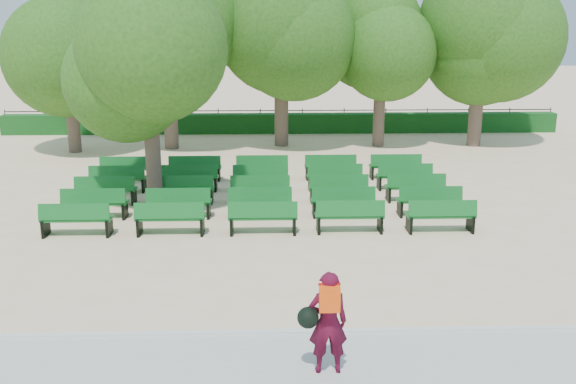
{
  "coord_description": "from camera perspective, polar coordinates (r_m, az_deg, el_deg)",
  "views": [
    {
      "loc": [
        -0.68,
        -16.02,
        5.12
      ],
      "look_at": [
        -0.19,
        -1.0,
        1.1
      ],
      "focal_mm": 40.0,
      "sensor_mm": 36.0,
      "label": 1
    }
  ],
  "objects": [
    {
      "name": "ground",
      "position": [
        16.83,
        0.53,
        -2.73
      ],
      "size": [
        120.0,
        120.0,
        0.0
      ],
      "primitive_type": "plane",
      "color": "beige"
    },
    {
      "name": "paving",
      "position": [
        10.03,
        2.34,
        -15.51
      ],
      "size": [
        30.0,
        2.2,
        0.06
      ],
      "primitive_type": "cube",
      "color": "#B9BAB5",
      "rests_on": "ground"
    },
    {
      "name": "curb",
      "position": [
        11.03,
        1.9,
        -12.4
      ],
      "size": [
        30.0,
        0.12,
        0.1
      ],
      "primitive_type": "cube",
      "color": "silver",
      "rests_on": "ground"
    },
    {
      "name": "hedge",
      "position": [
        30.39,
        -0.57,
        6.13
      ],
      "size": [
        26.0,
        0.7,
        0.9
      ],
      "primitive_type": "cube",
      "color": "#14501A",
      "rests_on": "ground"
    },
    {
      "name": "fence",
      "position": [
        30.86,
        -0.59,
        5.42
      ],
      "size": [
        26.0,
        0.1,
        1.02
      ],
      "primitive_type": null,
      "color": "black",
      "rests_on": "ground"
    },
    {
      "name": "tree_line",
      "position": [
        26.53,
        -0.37,
        3.84
      ],
      "size": [
        21.8,
        6.8,
        7.04
      ],
      "primitive_type": null,
      "color": "#2D5F19",
      "rests_on": "ground"
    },
    {
      "name": "bench_array",
      "position": [
        18.67,
        -2.33,
        -0.67
      ],
      "size": [
        1.72,
        0.59,
        1.07
      ],
      "rotation": [
        0.0,
        0.0,
        -0.04
      ],
      "color": "#116322",
      "rests_on": "ground"
    },
    {
      "name": "tree_among",
      "position": [
        17.94,
        -12.31,
        10.55
      ],
      "size": [
        3.9,
        3.9,
        5.62
      ],
      "color": "brown",
      "rests_on": "ground"
    },
    {
      "name": "person",
      "position": [
        9.56,
        3.44,
        -11.38
      ],
      "size": [
        0.75,
        0.45,
        1.59
      ],
      "rotation": [
        0.0,
        0.0,
        3.18
      ],
      "color": "#4A0A20",
      "rests_on": "ground"
    }
  ]
}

